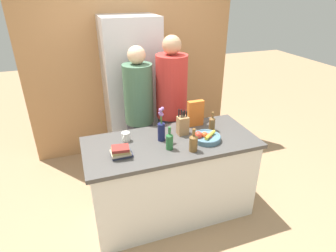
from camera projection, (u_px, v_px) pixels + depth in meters
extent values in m
plane|color=#A37F5B|center=(171.00, 209.00, 3.16)|extent=(14.00, 14.00, 0.00)
cube|color=silver|center=(171.00, 179.00, 2.97)|extent=(1.64, 0.73, 0.85)
cube|color=#474442|center=(171.00, 143.00, 2.78)|extent=(1.71, 0.76, 0.04)
cube|color=#AD7A4C|center=(132.00, 62.00, 3.95)|extent=(2.91, 0.12, 2.60)
cube|color=#B7B7BC|center=(132.00, 93.00, 3.76)|extent=(0.70, 0.60, 1.95)
cylinder|color=#B7B7BC|center=(133.00, 94.00, 3.44)|extent=(0.02, 0.02, 1.07)
cylinder|color=slate|center=(207.00, 138.00, 2.77)|extent=(0.28, 0.28, 0.05)
torus|color=slate|center=(207.00, 136.00, 2.76)|extent=(0.28, 0.28, 0.02)
sphere|color=red|center=(198.00, 135.00, 2.73)|extent=(0.08, 0.08, 0.08)
sphere|color=#C64C23|center=(204.00, 135.00, 2.75)|extent=(0.07, 0.07, 0.07)
sphere|color=red|center=(209.00, 137.00, 2.75)|extent=(0.07, 0.07, 0.07)
cylinder|color=yellow|center=(210.00, 135.00, 2.74)|extent=(0.16, 0.13, 0.03)
cube|color=#A87A4C|center=(183.00, 126.00, 2.86)|extent=(0.11, 0.09, 0.19)
cylinder|color=black|center=(179.00, 114.00, 2.80)|extent=(0.01, 0.01, 0.09)
cylinder|color=black|center=(181.00, 114.00, 2.79)|extent=(0.01, 0.01, 0.09)
cylinder|color=black|center=(183.00, 115.00, 2.80)|extent=(0.01, 0.01, 0.07)
cylinder|color=black|center=(184.00, 114.00, 2.81)|extent=(0.01, 0.01, 0.08)
cylinder|color=black|center=(186.00, 114.00, 2.82)|extent=(0.01, 0.01, 0.07)
cylinder|color=#191E4C|center=(161.00, 132.00, 2.74)|extent=(0.07, 0.07, 0.18)
cylinder|color=#477538|center=(162.00, 116.00, 2.67)|extent=(0.01, 0.03, 0.15)
sphere|color=#9966B2|center=(162.00, 109.00, 2.64)|extent=(0.04, 0.04, 0.04)
cylinder|color=#477538|center=(161.00, 118.00, 2.68)|extent=(0.01, 0.01, 0.12)
sphere|color=#9966B2|center=(161.00, 113.00, 2.65)|extent=(0.03, 0.03, 0.03)
cylinder|color=#477538|center=(161.00, 119.00, 2.68)|extent=(0.01, 0.01, 0.10)
sphere|color=#9966B2|center=(161.00, 114.00, 2.66)|extent=(0.04, 0.04, 0.04)
cylinder|color=#477538|center=(161.00, 119.00, 2.67)|extent=(0.01, 0.02, 0.11)
sphere|color=#9966B2|center=(160.00, 113.00, 2.65)|extent=(0.03, 0.03, 0.03)
cylinder|color=#477538|center=(161.00, 117.00, 2.66)|extent=(0.02, 0.02, 0.15)
sphere|color=#9966B2|center=(160.00, 110.00, 2.62)|extent=(0.04, 0.04, 0.04)
cylinder|color=#477538|center=(162.00, 119.00, 2.67)|extent=(0.02, 0.01, 0.10)
sphere|color=#9966B2|center=(162.00, 115.00, 2.65)|extent=(0.03, 0.03, 0.03)
cube|color=orange|center=(195.00, 113.00, 3.02)|extent=(0.18, 0.06, 0.28)
cylinder|color=silver|center=(126.00, 137.00, 2.75)|extent=(0.08, 0.08, 0.09)
torus|color=silver|center=(124.00, 139.00, 2.71)|extent=(0.04, 0.06, 0.06)
cube|color=#2D334C|center=(122.00, 155.00, 2.52)|extent=(0.19, 0.12, 0.02)
cube|color=#B7A88E|center=(121.00, 153.00, 2.50)|extent=(0.18, 0.14, 0.02)
cube|color=#99844C|center=(120.00, 151.00, 2.49)|extent=(0.16, 0.13, 0.03)
cube|color=maroon|center=(120.00, 148.00, 2.47)|extent=(0.16, 0.14, 0.03)
cylinder|color=#286633|center=(169.00, 142.00, 2.60)|extent=(0.07, 0.07, 0.14)
cone|color=#286633|center=(170.00, 134.00, 2.56)|extent=(0.07, 0.07, 0.03)
cylinder|color=#286633|center=(170.00, 130.00, 2.54)|extent=(0.03, 0.03, 0.06)
cylinder|color=brown|center=(212.00, 125.00, 2.95)|extent=(0.06, 0.06, 0.13)
cone|color=brown|center=(212.00, 118.00, 2.91)|extent=(0.06, 0.06, 0.02)
cylinder|color=brown|center=(213.00, 114.00, 2.90)|extent=(0.02, 0.02, 0.05)
cylinder|color=brown|center=(193.00, 144.00, 2.57)|extent=(0.08, 0.08, 0.14)
cone|color=brown|center=(194.00, 136.00, 2.54)|extent=(0.08, 0.08, 0.03)
cylinder|color=brown|center=(194.00, 132.00, 2.52)|extent=(0.03, 0.03, 0.06)
cube|color=#383842|center=(141.00, 151.00, 3.51)|extent=(0.30, 0.24, 0.82)
cylinder|color=#42664C|center=(138.00, 94.00, 3.18)|extent=(0.33, 0.33, 0.68)
sphere|color=#DBAD89|center=(136.00, 55.00, 2.98)|extent=(0.20, 0.20, 0.20)
cube|color=#383842|center=(171.00, 146.00, 3.57)|extent=(0.33, 0.28, 0.87)
cylinder|color=red|center=(172.00, 86.00, 3.21)|extent=(0.36, 0.36, 0.72)
sphere|color=tan|center=(172.00, 45.00, 3.01)|extent=(0.21, 0.21, 0.21)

